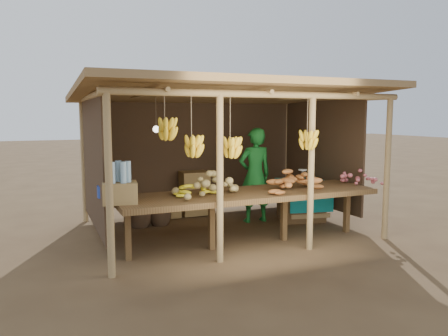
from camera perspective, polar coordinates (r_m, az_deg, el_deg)
name	(u,v)px	position (r m, az deg, el deg)	size (l,w,h in m)	color
ground	(224,229)	(7.48, 0.00, -8.01)	(60.00, 60.00, 0.00)	brown
stall_structure	(222,117)	(7.10, -0.21, 6.72)	(4.70, 3.50, 2.43)	tan
counter	(249,196)	(6.47, 3.32, -3.67)	(3.90, 1.05, 0.80)	brown
potato_heap	(212,183)	(6.12, -1.58, -1.96)	(0.98, 0.59, 0.37)	#99854F
sweet_potato_heap	(300,179)	(6.57, 9.84, -1.46)	(1.09, 0.66, 0.36)	#A05C29
onion_heap	(356,174)	(7.41, 16.86, -0.74)	(0.74, 0.44, 0.35)	#C86169
banana_pile	(195,183)	(6.17, -3.75, -1.99)	(0.53, 0.32, 0.34)	yellow
tomato_basin	(114,190)	(6.26, -14.19, -2.76)	(0.45, 0.45, 0.24)	navy
bottle_box	(120,187)	(5.76, -13.45, -2.44)	(0.48, 0.40, 0.55)	olive
vendor	(255,175)	(7.88, 4.05, -0.95)	(0.62, 0.41, 1.70)	#176925
tarp_crate	(301,199)	(8.18, 10.06, -3.96)	(0.94, 0.85, 0.97)	brown
carton_stack	(185,197)	(8.39, -5.11, -3.82)	(1.12, 0.45, 0.83)	olive
burlap_sacks	(150,213)	(7.75, -9.65, -5.82)	(0.75, 0.39, 0.53)	#463220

